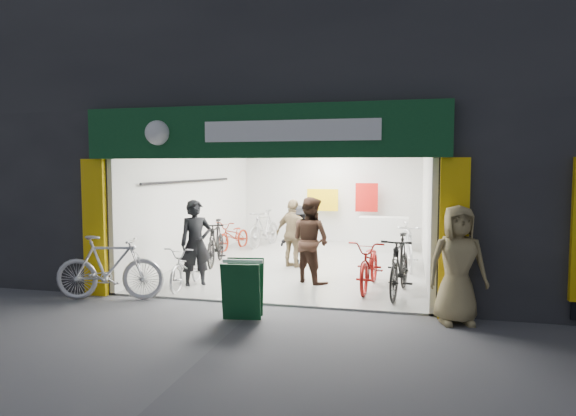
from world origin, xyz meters
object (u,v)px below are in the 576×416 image
at_px(bike_left_front, 188,267).
at_px(pedestrian_near, 458,265).
at_px(parked_bike, 110,268).
at_px(sandwich_board, 243,288).
at_px(bike_right_front, 399,265).

distance_m(bike_left_front, pedestrian_near, 5.26).
height_order(bike_left_front, parked_bike, parked_bike).
bearing_deg(parked_bike, pedestrian_near, -103.82).
xyz_separation_m(bike_left_front, pedestrian_near, (5.10, -1.19, 0.49)).
bearing_deg(bike_left_front, parked_bike, -133.32).
bearing_deg(sandwich_board, bike_left_front, 125.73).
bearing_deg(bike_left_front, bike_right_front, 1.46).
relative_size(pedestrian_near, sandwich_board, 1.97).
xyz_separation_m(bike_right_front, parked_bike, (-5.18, -1.54, 0.01)).
xyz_separation_m(bike_right_front, pedestrian_near, (0.92, -1.54, 0.34)).
bearing_deg(pedestrian_near, parked_bike, 166.78).
height_order(pedestrian_near, sandwich_board, pedestrian_near).
height_order(bike_right_front, sandwich_board, bike_right_front).
height_order(bike_left_front, sandwich_board, sandwich_board).
distance_m(bike_left_front, parked_bike, 1.56).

